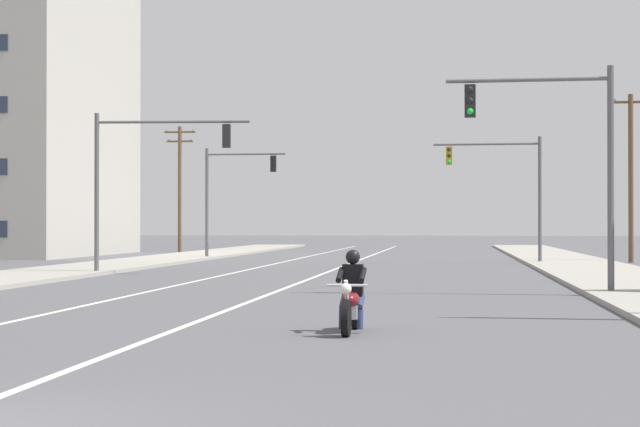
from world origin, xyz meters
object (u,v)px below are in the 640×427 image
Objects in this scene: traffic_signal_mid_right at (508,179)px; traffic_signal_mid_left at (229,186)px; motorcycle_with_rider at (351,299)px; utility_pole_right_far at (631,175)px; traffic_signal_near_left at (142,166)px; traffic_signal_near_right at (563,145)px; utility_pole_left_far at (180,184)px.

traffic_signal_mid_right is 16.63m from traffic_signal_mid_left.
motorcycle_with_rider is 42.10m from utility_pole_right_far.
traffic_signal_near_left and traffic_signal_mid_right have the same top height.
traffic_signal_mid_left is 21.76m from utility_pole_right_far.
motorcycle_with_rider is 0.35× the size of traffic_signal_mid_right.
traffic_signal_mid_right is at bearing 90.55° from traffic_signal_near_right.
traffic_signal_mid_right is 31.97m from utility_pole_left_far.
traffic_signal_near_right is (4.75, 11.76, 3.49)m from motorcycle_with_rider.
traffic_signal_near_left is (-10.05, 23.58, 3.58)m from motorcycle_with_rider.
utility_pole_left_far reaches higher than traffic_signal_mid_left.
traffic_signal_mid_left is 17.79m from utility_pole_left_far.
traffic_signal_mid_left is (-10.62, 44.49, 3.49)m from motorcycle_with_rider.
utility_pole_left_far is at bearing 105.82° from motorcycle_with_rider.
utility_pole_left_far is at bearing 143.90° from utility_pole_right_far.
motorcycle_with_rider is 63.51m from utility_pole_left_far.
utility_pole_right_far is (20.82, 16.94, 0.28)m from traffic_signal_near_left.
traffic_signal_mid_left is (-15.37, 32.73, 0.00)m from traffic_signal_near_right.
motorcycle_with_rider is at bearing -66.91° from traffic_signal_near_left.
utility_pole_left_far is at bearing 111.99° from traffic_signal_mid_left.
traffic_signal_mid_left is 0.73× the size of utility_pole_right_far.
traffic_signal_near_left is 38.09m from utility_pole_left_far.
traffic_signal_mid_left is at bearing -68.01° from utility_pole_left_far.
traffic_signal_mid_right is at bearing -24.56° from traffic_signal_mid_left.
utility_pole_left_far is (-21.78, 23.39, 0.65)m from traffic_signal_mid_right.
utility_pole_right_far is (6.02, 28.76, 0.37)m from traffic_signal_near_right.
utility_pole_right_far is (21.39, -3.97, 0.36)m from traffic_signal_mid_left.
traffic_signal_near_left is 20.19m from traffic_signal_mid_right.
traffic_signal_mid_left is (-0.57, 20.91, -0.09)m from traffic_signal_near_left.
utility_pole_right_far is at bearing -10.52° from traffic_signal_mid_left.
utility_pole_left_far is (-7.22, 37.39, 0.60)m from traffic_signal_near_left.
utility_pole_left_far is (-17.28, 60.97, 4.18)m from motorcycle_with_rider.
traffic_signal_mid_left is at bearing 169.48° from utility_pole_right_far.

